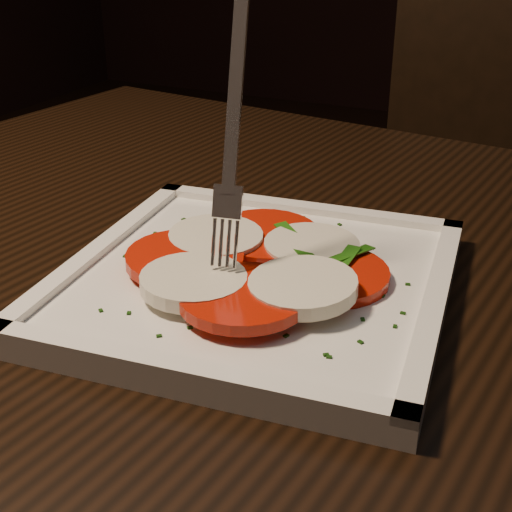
{
  "coord_description": "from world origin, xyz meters",
  "views": [
    {
      "loc": [
        0.28,
        -0.74,
        1.01
      ],
      "look_at": [
        0.09,
        -0.32,
        0.78
      ],
      "focal_mm": 50.0,
      "sensor_mm": 36.0,
      "label": 1
    }
  ],
  "objects_px": {
    "chair": "(489,211)",
    "plate": "(256,284)",
    "table": "(364,402)",
    "fork": "(236,129)"
  },
  "relations": [
    {
      "from": "plate",
      "to": "fork",
      "type": "height_order",
      "value": "fork"
    },
    {
      "from": "table",
      "to": "fork",
      "type": "distance_m",
      "value": 0.24
    },
    {
      "from": "table",
      "to": "chair",
      "type": "height_order",
      "value": "chair"
    },
    {
      "from": "table",
      "to": "plate",
      "type": "relative_size",
      "value": 4.82
    },
    {
      "from": "plate",
      "to": "fork",
      "type": "bearing_deg",
      "value": 171.18
    },
    {
      "from": "chair",
      "to": "plate",
      "type": "relative_size",
      "value": 3.46
    },
    {
      "from": "plate",
      "to": "table",
      "type": "bearing_deg",
      "value": 24.41
    },
    {
      "from": "chair",
      "to": "plate",
      "type": "xyz_separation_m",
      "value": [
        -0.08,
        -0.78,
        0.22
      ]
    },
    {
      "from": "table",
      "to": "fork",
      "type": "bearing_deg",
      "value": -160.74
    },
    {
      "from": "chair",
      "to": "plate",
      "type": "height_order",
      "value": "chair"
    }
  ]
}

